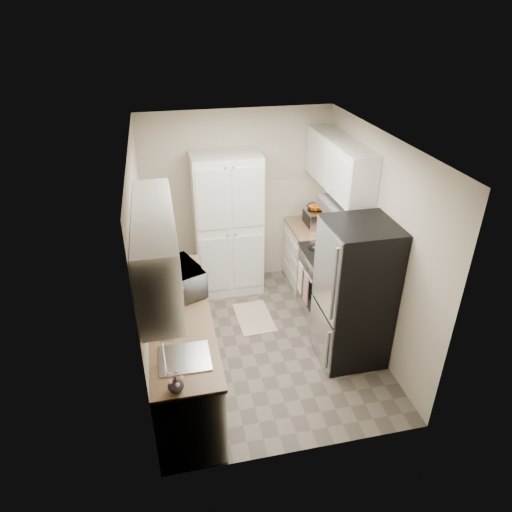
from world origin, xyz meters
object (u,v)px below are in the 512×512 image
(pantry_cabinet, at_px, (228,226))
(microwave, at_px, (181,279))
(electric_range, at_px, (330,283))
(toaster_oven, at_px, (317,218))
(wine_bottle, at_px, (172,256))
(refrigerator, at_px, (355,294))

(pantry_cabinet, height_order, microwave, pantry_cabinet)
(pantry_cabinet, relative_size, electric_range, 1.77)
(pantry_cabinet, relative_size, microwave, 3.53)
(toaster_oven, bearing_deg, pantry_cabinet, 175.48)
(wine_bottle, height_order, toaster_oven, wine_bottle)
(electric_range, distance_m, toaster_oven, 1.01)
(pantry_cabinet, height_order, toaster_oven, pantry_cabinet)
(wine_bottle, bearing_deg, refrigerator, -24.09)
(refrigerator, bearing_deg, pantry_cabinet, 123.46)
(microwave, distance_m, toaster_oven, 2.36)
(microwave, bearing_deg, refrigerator, -123.07)
(electric_range, bearing_deg, wine_bottle, 178.03)
(electric_range, bearing_deg, microwave, -166.84)
(electric_range, xyz_separation_m, wine_bottle, (-1.98, 0.07, 0.61))
(pantry_cabinet, bearing_deg, electric_range, -38.22)
(microwave, bearing_deg, electric_range, -99.21)
(electric_range, xyz_separation_m, refrigerator, (-0.03, -0.80, 0.37))
(refrigerator, bearing_deg, wine_bottle, 155.91)
(pantry_cabinet, bearing_deg, toaster_oven, -4.20)
(toaster_oven, bearing_deg, electric_range, -95.46)
(pantry_cabinet, distance_m, refrigerator, 2.07)
(pantry_cabinet, xyz_separation_m, toaster_oven, (1.25, -0.09, 0.04))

